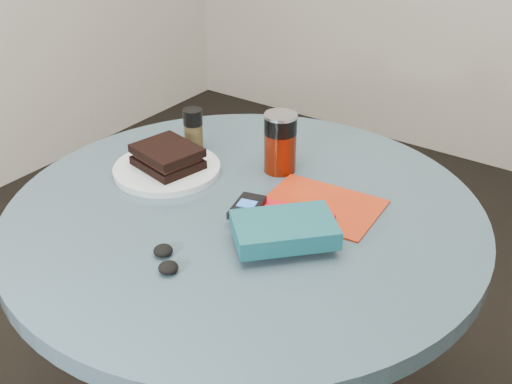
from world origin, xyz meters
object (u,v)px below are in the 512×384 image
Objects in this scene: table at (245,271)px; magazine at (321,206)px; plate at (167,169)px; soda_can at (280,143)px; mp3_player at (247,207)px; pepper_grinder at (193,130)px; red_book at (285,221)px; headphones at (166,259)px; novel at (284,230)px; sandwich at (167,156)px.

table is 0.23m from magazine.
table is 4.08× the size of plate.
table is at bearing -79.68° from soda_can.
magazine is 2.35× the size of mp3_player.
pepper_grinder is 0.40m from red_book.
headphones is (0.03, -0.42, -0.06)m from soda_can.
mp3_player is 1.07× the size of headphones.
soda_can is at bearing 8.45° from pepper_grinder.
mp3_player is (0.27, -0.05, 0.02)m from plate.
plate reaches higher than table.
magazine is at bearing -7.45° from pepper_grinder.
table is 0.30m from plate.
pepper_grinder is at bearing 167.52° from magazine.
novel is at bearing -25.01° from table.
headphones is (-0.00, -0.24, 0.17)m from table.
plate is (-0.24, 0.03, 0.17)m from table.
plate is 0.13m from pepper_grinder.
novel is at bearing -18.84° from mp3_player.
plate is at bearing -143.36° from sandwich.
novel is (0.01, -0.17, 0.04)m from magazine.
red_book reaches higher than magazine.
red_book is (0.37, -0.16, -0.04)m from pepper_grinder.
mp3_player reaches higher than plate.
headphones is (-0.11, -0.23, -0.00)m from red_book.
headphones reaches higher than red_book.
soda_can reaches higher than table.
soda_can is 1.31× the size of pepper_grinder.
soda_can is 1.47× the size of headphones.
red_book is at bearing -6.19° from sandwich.
table is at bearing 166.46° from red_book.
table is 0.31m from sandwich.
pepper_grinder is (-0.23, -0.03, -0.02)m from soda_can.
pepper_grinder is 0.40m from magazine.
novel is (0.14, -0.07, 0.20)m from table.
soda_can is at bearing 116.43° from red_book.
magazine is 0.36m from headphones.
pepper_grinder reaches higher than red_book.
sandwich is 0.27m from mp3_player.
mp3_player reaches higher than magazine.
red_book is 1.84× the size of headphones.
table is 5.28× the size of novel.
mp3_player reaches higher than table.
soda_can reaches higher than headphones.
headphones is (-0.15, -0.17, -0.03)m from novel.
magazine is 0.17m from novel.
plate reaches higher than magazine.
novel is 1.99× the size of headphones.
soda_can is at bearing 100.32° from table.
sandwich is 1.69× the size of headphones.
plate is 0.27m from soda_can.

